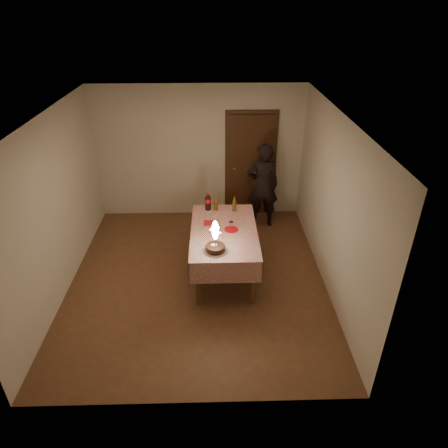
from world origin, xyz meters
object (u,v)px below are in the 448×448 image
Objects in this scene: dining_table at (224,236)px; red_cup at (217,229)px; clear_cup at (231,224)px; birthday_cake at (215,244)px; amber_bottle_left at (216,204)px; photographer at (263,186)px; amber_bottle_right at (234,204)px; cola_bottle at (208,201)px; red_plate at (231,230)px.

dining_table is 0.20m from red_cup.
birthday_cake is at bearing -110.80° from clear_cup.
amber_bottle_left is at bearing 99.79° from dining_table.
dining_table is 1.76m from photographer.
birthday_cake is at bearing -90.81° from amber_bottle_left.
dining_table is 6.75× the size of amber_bottle_right.
amber_bottle_right is at bearing -7.07° from amber_bottle_left.
dining_table is 0.62m from birthday_cake.
photographer is at bearing 40.96° from cola_bottle.
photographer is (0.65, 1.48, -0.02)m from clear_cup.
amber_bottle_left and amber_bottle_right have the same top height.
dining_table is 0.70m from amber_bottle_right.
photographer reaches higher than cola_bottle.
clear_cup is at bearing -97.74° from amber_bottle_right.
red_plate is at bearing 17.41° from red_cup.
amber_bottle_left is (-0.23, 0.67, 0.11)m from red_plate.
birthday_cake is 1.24m from amber_bottle_right.
birthday_cake is (-0.13, -0.56, 0.23)m from dining_table.
amber_bottle_right is (0.31, -0.04, 0.00)m from amber_bottle_left.
birthday_cake reaches higher than dining_table.
clear_cup is 0.35× the size of amber_bottle_left.
dining_table is 5.42× the size of cola_bottle.
amber_bottle_left reaches higher than red_plate.
photographer is at bearing 67.08° from birthday_cake.
cola_bottle is 0.44m from amber_bottle_right.
dining_table is 6.75× the size of amber_bottle_left.
birthday_cake is at bearing -112.92° from photographer.
red_cup is at bearing -79.28° from cola_bottle.
clear_cup is at bearing 35.07° from red_cup.
birthday_cake is 1.24m from amber_bottle_left.
red_cup is 0.39× the size of amber_bottle_right.
red_cup is 0.06× the size of photographer.
red_cup is 1.86m from photographer.
red_cup reaches higher than red_plate.
cola_bottle is at bearing 100.72° from red_cup.
dining_table is 0.72m from amber_bottle_left.
red_plate is at bearing -92.06° from clear_cup.
dining_table is at bearing 29.39° from red_cup.
photographer reaches higher than amber_bottle_left.
dining_table is 0.22m from clear_cup.
cola_bottle is at bearing -139.04° from photographer.
birthday_cake reaches higher than amber_bottle_left.
clear_cup is at bearing 39.62° from dining_table.
photographer is at bearing 45.44° from amber_bottle_left.
amber_bottle_left is at bearing -6.73° from cola_bottle.
red_cup reaches higher than clear_cup.
cola_bottle is 1.25× the size of amber_bottle_right.
red_cup is at bearing -89.25° from amber_bottle_left.
clear_cup reaches higher than dining_table.
dining_table is 7.82× the size of red_plate.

